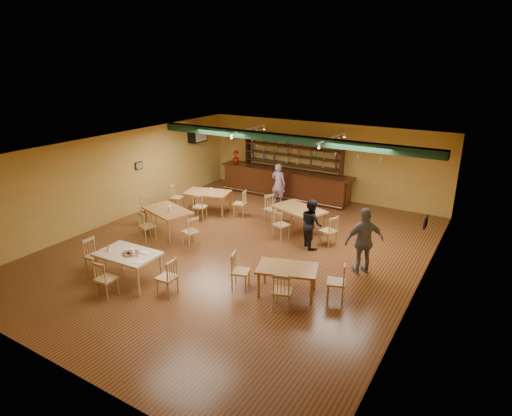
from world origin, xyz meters
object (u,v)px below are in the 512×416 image
Objects in this scene: patron_right_a at (311,223)px; bar_counter at (285,184)px; near_table at (129,268)px; dining_table_c at (168,222)px; patron_bar at (278,184)px; dining_table_b at (298,220)px; dining_table_a at (208,202)px; dining_table_d at (287,280)px.

bar_counter is at bearing -10.57° from patron_right_a.
near_table is at bearing 97.98° from patron_right_a.
dining_table_c is at bearing -104.79° from bar_counter.
bar_counter is at bearing 87.03° from near_table.
patron_bar is at bearing -5.41° from patron_right_a.
near_table is at bearing -90.49° from bar_counter.
patron_bar reaches higher than patron_right_a.
patron_right_a is at bearing -25.54° from dining_table_b.
patron_right_a reaches higher than dining_table_a.
patron_right_a reaches higher than dining_table_c.
dining_table_b is 1.02× the size of dining_table_c.
dining_table_d is 2.89m from patron_right_a.
bar_counter is 7.57m from dining_table_d.
dining_table_b is 1.05× the size of patron_bar.
near_table is (-2.19, -5.16, -0.01)m from dining_table_b.
dining_table_b is 4.19m from dining_table_c.
patron_right_a reaches higher than bar_counter.
dining_table_b is at bearing 93.88° from dining_table_d.
bar_counter is 4.87m from patron_right_a.
near_table is at bearing -88.85° from dining_table_a.
near_table is (1.34, -2.91, -0.00)m from dining_table_c.
dining_table_c is at bearing 112.19° from near_table.
dining_table_c is 1.16× the size of dining_table_d.
bar_counter reaches higher than dining_table_c.
near_table reaches higher than dining_table_a.
dining_table_a is 5.38m from near_table.
dining_table_d is 0.92× the size of near_table.
dining_table_a is at bearing 126.81° from dining_table_d.
dining_table_d is at bearing -61.91° from bar_counter.
dining_table_c is 4.58m from patron_right_a.
dining_table_d is 3.96m from near_table.
dining_table_b is 1.09× the size of near_table.
dining_table_a is at bearing -160.79° from dining_table_b.
dining_table_c is 1.07× the size of near_table.
dining_table_a is 2.27m from dining_table_c.
dining_table_b is 1.18m from patron_right_a.
dining_table_b reaches higher than dining_table_c.
bar_counter is 3.54× the size of patron_bar.
dining_table_b is at bearing 130.77° from patron_bar.
dining_table_a is 1.12× the size of dining_table_d.
near_table is (-0.07, -8.25, -0.16)m from bar_counter.
bar_counter is 3.37× the size of dining_table_b.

